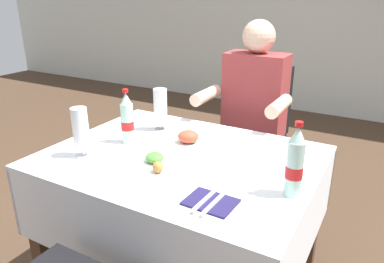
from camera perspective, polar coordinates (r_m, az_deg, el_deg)
main_dining_table at (r=1.70m, az=-1.68°, el=-8.78°), size 1.17×0.90×0.73m
chair_far_diner_seat at (r=2.39m, az=8.77°, el=-0.10°), size 0.44×0.50×0.97m
seated_diner_far at (r=2.23m, az=9.12°, el=2.58°), size 0.50×0.46×1.26m
plate_near_camera at (r=1.51m, az=-5.01°, el=-5.17°), size 0.24×0.24×0.06m
plate_far_diner at (r=1.73m, az=-0.56°, el=-1.27°), size 0.24×0.24×0.07m
beer_glass_left at (r=1.64m, az=-16.93°, el=0.12°), size 0.07×0.07×0.22m
beer_glass_middle at (r=1.89m, az=-4.93°, el=3.43°), size 0.07×0.07×0.22m
cola_bottle_primary at (r=1.75m, az=-10.06°, el=1.87°), size 0.06×0.06×0.26m
cola_bottle_secondary at (r=1.31m, az=15.70°, el=-4.87°), size 0.06×0.06×0.28m
napkin_cutlery_set at (r=1.28m, az=2.91°, el=-10.86°), size 0.17×0.19×0.01m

